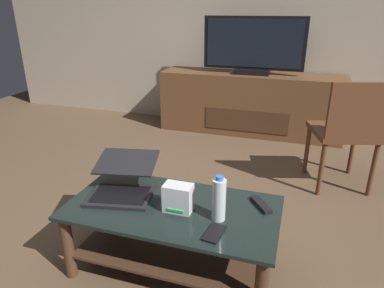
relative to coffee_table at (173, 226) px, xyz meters
name	(u,v)px	position (x,y,z in m)	size (l,w,h in m)	color
ground_plane	(168,247)	(-0.09, 0.13, -0.26)	(7.68, 7.68, 0.00)	brown
back_wall	(249,2)	(-0.09, 2.67, 1.14)	(6.40, 0.12, 2.80)	#B2A38C
coffee_table	(173,226)	(0.00, 0.00, 0.00)	(1.09, 0.56, 0.38)	black
media_cabinet	(250,103)	(0.04, 2.35, 0.07)	(2.00, 0.48, 0.67)	brown
television	(253,47)	(0.04, 2.33, 0.69)	(1.07, 0.20, 0.59)	black
dining_chair	(348,129)	(0.93, 1.23, 0.24)	(0.54, 0.54, 0.87)	#59331E
laptop	(123,182)	(-0.31, 0.06, 0.19)	(0.41, 0.46, 0.17)	black
router_box	(178,198)	(0.04, -0.02, 0.20)	(0.14, 0.09, 0.14)	silver
water_bottle_near	(219,199)	(0.25, -0.04, 0.23)	(0.07, 0.07, 0.23)	silver
cell_phone	(214,233)	(0.26, -0.16, 0.13)	(0.07, 0.14, 0.01)	black
tv_remote	(261,205)	(0.44, 0.14, 0.13)	(0.04, 0.16, 0.02)	black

